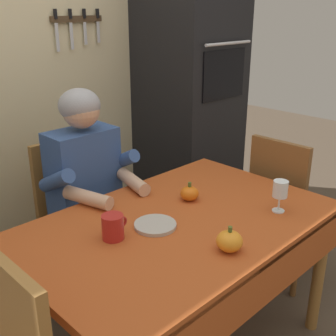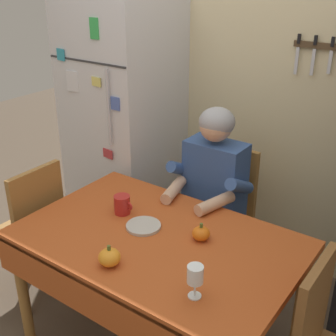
% 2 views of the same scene
% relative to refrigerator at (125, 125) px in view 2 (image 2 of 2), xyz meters
% --- Properties ---
extents(back_wall_assembly, '(3.70, 0.13, 2.60)m').
position_rel_refrigerator_xyz_m(back_wall_assembly, '(1.00, 0.39, 0.40)').
color(back_wall_assembly, beige).
rests_on(back_wall_assembly, ground).
extents(refrigerator, '(0.68, 0.71, 1.80)m').
position_rel_refrigerator_xyz_m(refrigerator, '(0.00, 0.00, 0.00)').
color(refrigerator, silver).
rests_on(refrigerator, ground).
extents(dining_table, '(1.40, 0.90, 0.74)m').
position_rel_refrigerator_xyz_m(dining_table, '(0.95, -0.88, -0.24)').
color(dining_table, '#9E6B33').
rests_on(dining_table, ground).
extents(chair_behind_person, '(0.40, 0.40, 0.93)m').
position_rel_refrigerator_xyz_m(chair_behind_person, '(0.90, -0.09, -0.39)').
color(chair_behind_person, '#9E6B33').
rests_on(chair_behind_person, ground).
extents(seated_person, '(0.47, 0.55, 1.25)m').
position_rel_refrigerator_xyz_m(seated_person, '(0.90, -0.28, -0.16)').
color(seated_person, '#38384C').
rests_on(seated_person, ground).
extents(chair_left_side, '(0.40, 0.40, 0.93)m').
position_rel_refrigerator_xyz_m(chair_left_side, '(0.05, -0.95, -0.39)').
color(chair_left_side, '#9E6B33').
rests_on(chair_left_side, ground).
extents(coffee_mug, '(0.12, 0.09, 0.10)m').
position_rel_refrigerator_xyz_m(coffee_mug, '(0.65, -0.78, -0.11)').
color(coffee_mug, '#B2231E').
rests_on(coffee_mug, dining_table).
extents(wine_glass, '(0.07, 0.07, 0.15)m').
position_rel_refrigerator_xyz_m(wine_glass, '(1.34, -1.12, -0.05)').
color(wine_glass, white).
rests_on(wine_glass, dining_table).
extents(pumpkin_large, '(0.10, 0.10, 0.10)m').
position_rel_refrigerator_xyz_m(pumpkin_large, '(0.91, -1.17, -0.12)').
color(pumpkin_large, orange).
rests_on(pumpkin_large, dining_table).
extents(pumpkin_medium, '(0.09, 0.09, 0.09)m').
position_rel_refrigerator_xyz_m(pumpkin_medium, '(1.14, -0.75, -0.12)').
color(pumpkin_medium, orange).
rests_on(pumpkin_medium, dining_table).
extents(serving_tray, '(0.18, 0.18, 0.02)m').
position_rel_refrigerator_xyz_m(serving_tray, '(0.84, -0.83, -0.15)').
color(serving_tray, '#B7B2A8').
rests_on(serving_tray, dining_table).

